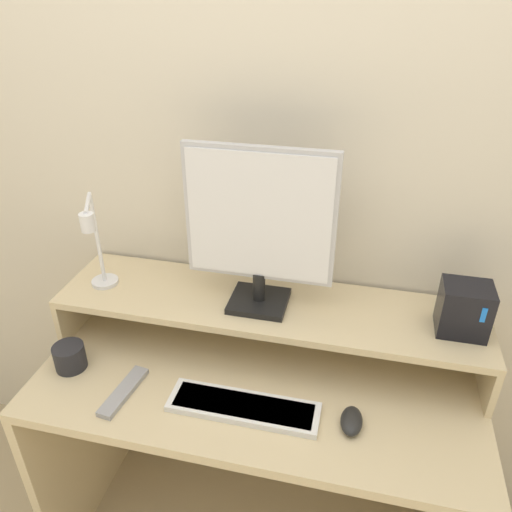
{
  "coord_description": "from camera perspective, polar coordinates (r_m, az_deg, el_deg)",
  "views": [
    {
      "loc": [
        0.25,
        -0.75,
        1.76
      ],
      "look_at": [
        -0.01,
        0.33,
        1.12
      ],
      "focal_mm": 35.0,
      "sensor_mm": 36.0,
      "label": 1
    }
  ],
  "objects": [
    {
      "name": "desk_lamp",
      "position": [
        1.52,
        -17.76,
        0.89
      ],
      "size": [
        0.12,
        0.18,
        0.31
      ],
      "color": "silver",
      "rests_on": "monitor_shelf"
    },
    {
      "name": "remote_control",
      "position": [
        1.48,
        -14.89,
        -14.76
      ],
      "size": [
        0.07,
        0.2,
        0.02
      ],
      "color": "#99999E",
      "rests_on": "desk"
    },
    {
      "name": "wall_back",
      "position": [
        1.49,
        3.1,
        9.81
      ],
      "size": [
        6.0,
        0.05,
        2.5
      ],
      "color": "beige",
      "rests_on": "ground_plane"
    },
    {
      "name": "monitor",
      "position": [
        1.35,
        0.39,
        3.49
      ],
      "size": [
        0.42,
        0.15,
        0.48
      ],
      "color": "black",
      "rests_on": "monitor_shelf"
    },
    {
      "name": "router_dock",
      "position": [
        1.45,
        22.69,
        -5.61
      ],
      "size": [
        0.13,
        0.11,
        0.14
      ],
      "color": "black",
      "rests_on": "monitor_shelf"
    },
    {
      "name": "mouse",
      "position": [
        1.37,
        10.86,
        -18.03
      ],
      "size": [
        0.06,
        0.1,
        0.03
      ],
      "color": "black",
      "rests_on": "desk"
    },
    {
      "name": "monitor_shelf",
      "position": [
        1.5,
        1.38,
        -6.01
      ],
      "size": [
        1.27,
        0.31,
        0.17
      ],
      "color": "beige",
      "rests_on": "desk"
    },
    {
      "name": "desk",
      "position": [
        1.64,
        0.1,
        -18.98
      ],
      "size": [
        1.27,
        0.59,
        0.74
      ],
      "color": "beige",
      "rests_on": "ground_plane"
    },
    {
      "name": "mug",
      "position": [
        1.59,
        -20.51,
        -10.74
      ],
      "size": [
        0.09,
        0.09,
        0.08
      ],
      "color": "#232328",
      "rests_on": "desk"
    },
    {
      "name": "keyboard",
      "position": [
        1.39,
        -1.44,
        -16.85
      ],
      "size": [
        0.41,
        0.11,
        0.02
      ],
      "color": "white",
      "rests_on": "desk"
    }
  ]
}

